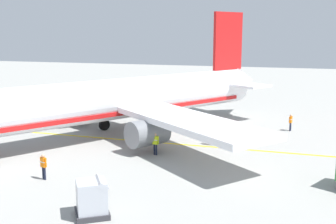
# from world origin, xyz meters

# --- Properties ---
(airliner_foreground) EXTENTS (36.65, 31.20, 11.90)m
(airliner_foreground) POSITION_xyz_m (35.36, 22.70, 3.39)
(airliner_foreground) COLOR white
(airliner_foreground) RESTS_ON ground
(cargo_container_near) EXTENTS (2.41, 2.41, 2.09)m
(cargo_container_near) POSITION_xyz_m (19.27, 16.21, 0.99)
(cargo_container_near) COLOR #333338
(cargo_container_near) RESTS_ON ground
(crew_marshaller) EXTENTS (0.49, 0.47, 1.66)m
(crew_marshaller) POSITION_xyz_m (35.25, 12.94, 0.98)
(crew_marshaller) COLOR #191E33
(crew_marshaller) RESTS_ON ground
(crew_loader_left) EXTENTS (0.61, 0.34, 1.68)m
(crew_loader_left) POSITION_xyz_m (42.81, 6.55, 0.99)
(crew_loader_left) COLOR #191E33
(crew_loader_left) RESTS_ON ground
(crew_loader_right) EXTENTS (0.39, 0.59, 1.75)m
(crew_loader_right) POSITION_xyz_m (23.39, 21.92, 1.04)
(crew_loader_right) COLOR #191E33
(crew_loader_right) RESTS_ON ground
(crew_supervisor) EXTENTS (0.31, 0.62, 1.79)m
(crew_supervisor) POSITION_xyz_m (30.97, 16.68, 1.06)
(crew_supervisor) COLOR #191E33
(crew_supervisor) RESTS_ON ground
(apron_guide_line) EXTENTS (0.30, 60.00, 0.01)m
(apron_guide_line) POSITION_xyz_m (34.63, 18.01, 0.01)
(apron_guide_line) COLOR yellow
(apron_guide_line) RESTS_ON ground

